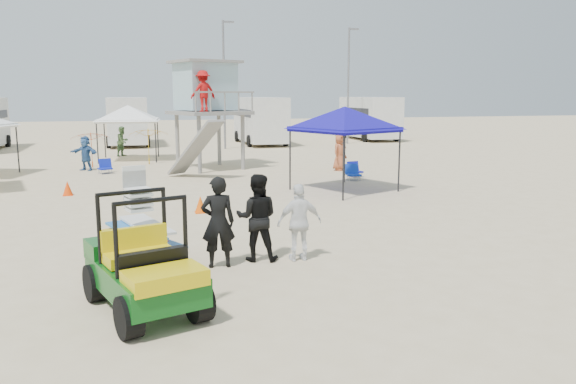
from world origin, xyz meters
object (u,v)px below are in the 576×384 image
object	(u,v)px
lifeguard_tower	(206,90)
canopy_blue	(345,111)
surf_trailer	(140,233)
utility_cart	(142,259)
man_left	(218,222)

from	to	relation	value
lifeguard_tower	canopy_blue	world-z (taller)	lifeguard_tower
lifeguard_tower	surf_trailer	bearing A→B (deg)	-102.53
utility_cart	lifeguard_tower	xyz separation A→B (m)	(3.35, 17.39, 2.75)
utility_cart	surf_trailer	distance (m)	2.34
utility_cart	surf_trailer	xyz separation A→B (m)	(0.01, 2.33, -0.14)
utility_cart	canopy_blue	size ratio (longest dim) A/B	0.71
surf_trailer	canopy_blue	distance (m)	10.72
lifeguard_tower	utility_cart	bearing A→B (deg)	-100.91
surf_trailer	utility_cart	bearing A→B (deg)	-90.14
surf_trailer	lifeguard_tower	world-z (taller)	lifeguard_tower
canopy_blue	surf_trailer	bearing A→B (deg)	-133.75
utility_cart	lifeguard_tower	bearing A→B (deg)	79.09
surf_trailer	canopy_blue	size ratio (longest dim) A/B	0.58
man_left	canopy_blue	size ratio (longest dim) A/B	0.48
utility_cart	canopy_blue	distance (m)	12.46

